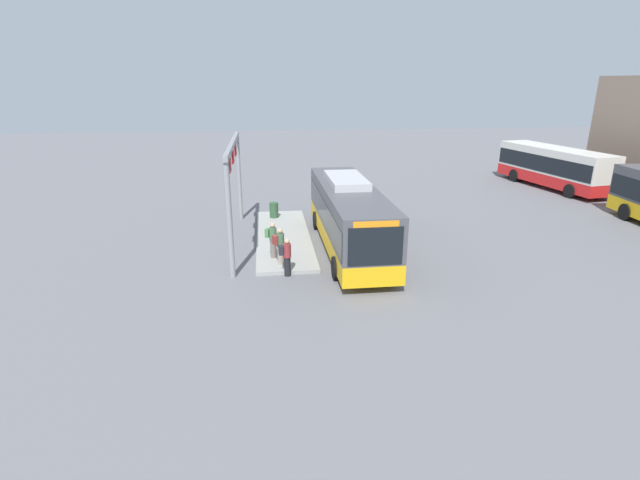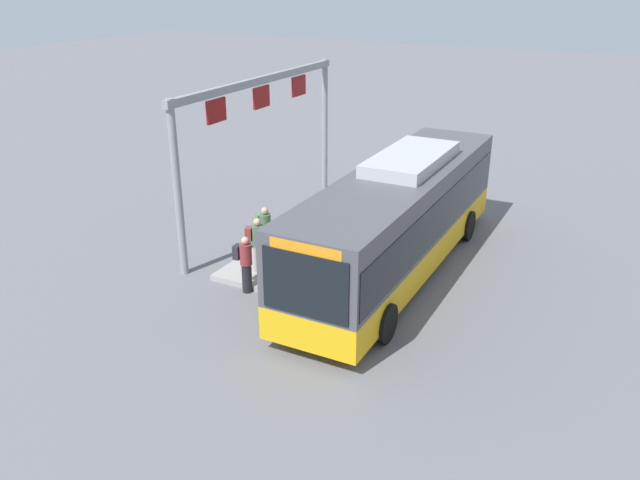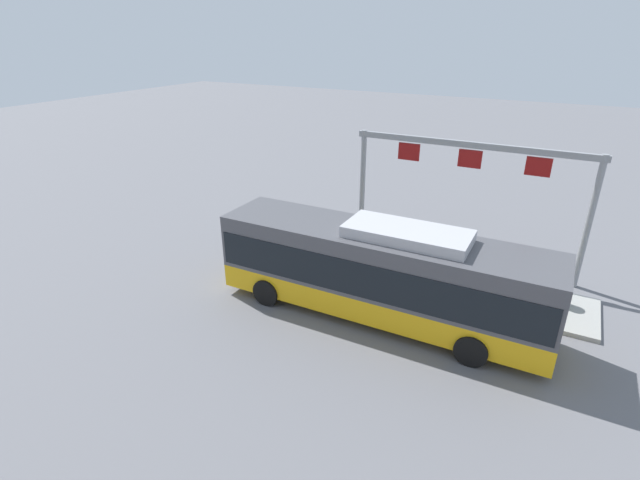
{
  "view_description": "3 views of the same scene",
  "coord_description": "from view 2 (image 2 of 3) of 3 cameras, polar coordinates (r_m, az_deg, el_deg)",
  "views": [
    {
      "loc": [
        22.0,
        -4.02,
        7.96
      ],
      "look_at": [
        2.04,
        -1.66,
        1.17
      ],
      "focal_mm": 26.48,
      "sensor_mm": 36.0,
      "label": 1
    },
    {
      "loc": [
        16.52,
        6.17,
        8.43
      ],
      "look_at": [
        2.67,
        -1.16,
        1.78
      ],
      "focal_mm": 36.11,
      "sensor_mm": 36.0,
      "label": 2
    },
    {
      "loc": [
        -4.87,
        13.33,
        9.16
      ],
      "look_at": [
        3.19,
        -1.71,
        1.53
      ],
      "focal_mm": 26.57,
      "sensor_mm": 36.0,
      "label": 3
    }
  ],
  "objects": [
    {
      "name": "bus_main",
      "position": [
        18.84,
        6.96,
        2.24
      ],
      "size": [
        11.27,
        2.74,
        3.46
      ],
      "rotation": [
        0.0,
        0.0,
        0.01
      ],
      "color": "#EAAD14",
      "rests_on": "ground"
    },
    {
      "name": "trash_bin",
      "position": [
        25.32,
        3.91,
        4.93
      ],
      "size": [
        0.52,
        0.52,
        0.9
      ],
      "primitive_type": "cylinder",
      "color": "#2D5133",
      "rests_on": "platform_curb"
    },
    {
      "name": "platform_sign_gantry",
      "position": [
        21.94,
        -5.15,
        10.6
      ],
      "size": [
        9.45,
        0.24,
        5.2
      ],
      "color": "gray",
      "rests_on": "ground"
    },
    {
      "name": "ground_plane",
      "position": [
        19.55,
        6.7,
        -2.74
      ],
      "size": [
        120.0,
        120.0,
        0.0
      ],
      "primitive_type": "plane",
      "color": "slate"
    },
    {
      "name": "person_waiting_near",
      "position": [
        19.61,
        -4.91,
        0.78
      ],
      "size": [
        0.49,
        0.6,
        1.67
      ],
      "rotation": [
        0.0,
        0.0,
        1.16
      ],
      "color": "slate",
      "rests_on": "platform_curb"
    },
    {
      "name": "person_waiting_mid",
      "position": [
        17.96,
        -6.64,
        -2.01
      ],
      "size": [
        0.37,
        0.54,
        1.67
      ],
      "rotation": [
        0.0,
        0.0,
        1.65
      ],
      "color": "black",
      "rests_on": "ground"
    },
    {
      "name": "person_boarding",
      "position": [
        18.75,
        -5.61,
        -0.31
      ],
      "size": [
        0.47,
        0.6,
        1.67
      ],
      "rotation": [
        0.0,
        0.0,
        1.93
      ],
      "color": "gray",
      "rests_on": "platform_curb"
    },
    {
      "name": "platform_curb",
      "position": [
        22.26,
        0.94,
        0.94
      ],
      "size": [
        10.0,
        2.8,
        0.16
      ],
      "primitive_type": "cube",
      "color": "#9E9E99",
      "rests_on": "ground"
    }
  ]
}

